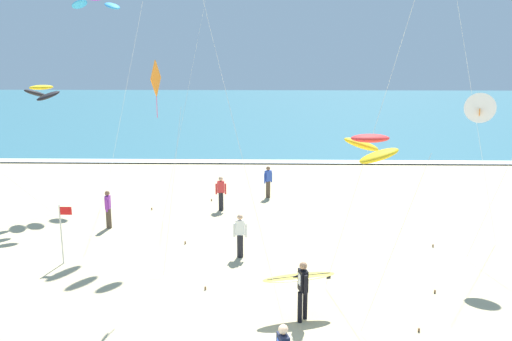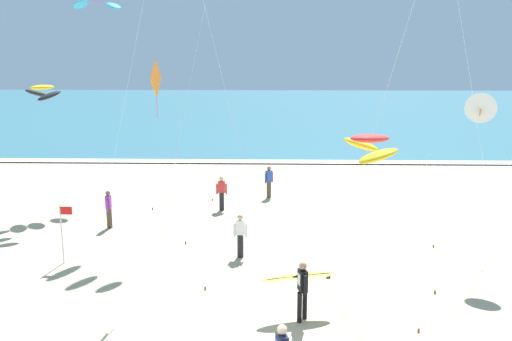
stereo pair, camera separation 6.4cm
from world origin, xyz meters
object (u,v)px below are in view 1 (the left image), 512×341
at_px(kite_arc_golden_near, 41,92).
at_px(bystander_red_top, 221,193).
at_px(bystander_blue_top, 268,182).
at_px(bystander_purple_top, 108,209).
at_px(kite_delta_ivory_far, 480,109).
at_px(lifeguard_flag, 62,229).
at_px(kite_arc_scarlet_extra, 370,146).
at_px(kite_arc_violet_distant, 96,3).
at_px(bystander_white_top, 240,235).
at_px(kite_diamond_amber_high, 157,87).
at_px(surfer_trailing, 301,283).

distance_m(kite_arc_golden_near, bystander_red_top, 8.90).
distance_m(bystander_blue_top, bystander_purple_top, 8.18).
distance_m(kite_delta_ivory_far, bystander_red_top, 11.78).
distance_m(bystander_blue_top, lifeguard_flag, 11.19).
bearing_deg(kite_arc_scarlet_extra, kite_delta_ivory_far, 48.89).
xyz_separation_m(kite_arc_golden_near, bystander_red_top, (7.56, 0.77, -4.62)).
xyz_separation_m(kite_arc_violet_distant, bystander_red_top, (6.29, -3.58, -8.60)).
relative_size(kite_arc_scarlet_extra, bystander_white_top, 3.33).
height_order(kite_arc_golden_near, bystander_red_top, kite_arc_golden_near).
distance_m(bystander_red_top, bystander_blue_top, 3.10).
bearing_deg(bystander_purple_top, kite_arc_scarlet_extra, -43.09).
relative_size(bystander_purple_top, lifeguard_flag, 0.76).
bearing_deg(kite_diamond_amber_high, kite_delta_ivory_far, 9.23).
height_order(kite_delta_ivory_far, bystander_white_top, kite_delta_ivory_far).
xyz_separation_m(kite_arc_golden_near, bystander_blue_top, (9.72, 3.00, -4.62)).
height_order(surfer_trailing, kite_arc_violet_distant, kite_arc_violet_distant).
bearing_deg(kite_arc_scarlet_extra, kite_arc_golden_near, 139.73).
distance_m(bystander_red_top, lifeguard_flag, 8.11).
height_order(surfer_trailing, lifeguard_flag, lifeguard_flag).
bearing_deg(bystander_white_top, bystander_purple_top, 150.91).
relative_size(kite_diamond_amber_high, bystander_white_top, 4.38).
distance_m(kite_arc_golden_near, bystander_blue_top, 11.17).
distance_m(kite_arc_scarlet_extra, bystander_purple_top, 13.06).
xyz_separation_m(surfer_trailing, bystander_blue_top, (-0.90, 12.43, -0.23)).
relative_size(kite_delta_ivory_far, kite_arc_scarlet_extra, 1.11).
relative_size(bystander_white_top, bystander_red_top, 1.00).
bearing_deg(kite_arc_golden_near, kite_arc_scarlet_extra, -40.27).
bearing_deg(bystander_blue_top, surfer_trailing, -85.84).
bearing_deg(kite_delta_ivory_far, kite_arc_golden_near, 163.17).
xyz_separation_m(kite_delta_ivory_far, kite_arc_violet_distant, (-15.47, 9.42, 4.07)).
bearing_deg(bystander_blue_top, kite_arc_violet_distant, 170.86).
bearing_deg(bystander_red_top, kite_arc_scarlet_extra, -67.44).
bearing_deg(bystander_blue_top, bystander_purple_top, -143.68).
xyz_separation_m(kite_diamond_amber_high, bystander_purple_top, (-3.21, 4.90, -5.35)).
relative_size(kite_diamond_amber_high, bystander_purple_top, 4.38).
height_order(kite_diamond_amber_high, bystander_red_top, kite_diamond_amber_high).
relative_size(kite_diamond_amber_high, bystander_red_top, 4.38).
xyz_separation_m(surfer_trailing, kite_arc_golden_near, (-10.63, 9.44, 4.39)).
height_order(surfer_trailing, bystander_blue_top, surfer_trailing).
relative_size(surfer_trailing, bystander_white_top, 1.35).
bearing_deg(bystander_white_top, bystander_red_top, 101.46).
bearing_deg(bystander_blue_top, kite_diamond_amber_high, -109.13).
height_order(bystander_red_top, lifeguard_flag, lifeguard_flag).
bearing_deg(bystander_white_top, kite_arc_golden_near, 150.35).
bearing_deg(kite_arc_golden_near, bystander_blue_top, 17.12).
xyz_separation_m(kite_arc_violet_distant, bystander_white_top, (7.45, -9.32, -8.60)).
bearing_deg(kite_arc_golden_near, lifeguard_flag, -64.79).
height_order(kite_delta_ivory_far, bystander_purple_top, kite_delta_ivory_far).
bearing_deg(bystander_red_top, kite_diamond_amber_high, -99.23).
bearing_deg(kite_diamond_amber_high, kite_arc_violet_distant, 114.50).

